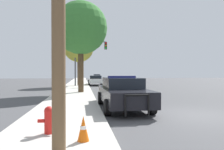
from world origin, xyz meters
TOP-DOWN VIEW (x-y plane):
  - ground_plane at (0.00, 0.00)m, footprint 110.00×110.00m
  - sidewalk_left at (-5.10, 0.00)m, footprint 3.00×110.00m
  - police_car at (-2.49, 1.88)m, footprint 2.14×5.25m
  - fire_hydrant at (-5.28, -2.53)m, footprint 0.58×0.25m
  - traffic_light at (-3.77, 17.81)m, footprint 3.87×0.35m
  - car_background_midblock at (-2.69, 20.79)m, footprint 2.01×4.51m
  - car_background_distant at (-0.92, 44.72)m, footprint 2.21×4.21m
  - tree_sidewalk_mid at (-4.87, 18.93)m, footprint 3.76×3.76m
  - tree_sidewalk_near at (-4.54, 9.55)m, footprint 4.32×4.32m
  - traffic_cone at (-4.39, -3.30)m, footprint 0.28×0.28m

SIDE VIEW (x-z plane):
  - ground_plane at x=0.00m, z-range 0.00..0.00m
  - sidewalk_left at x=-5.10m, z-range 0.00..0.13m
  - traffic_cone at x=-4.39m, z-range 0.13..0.72m
  - fire_hydrant at x=-5.28m, z-range 0.15..0.87m
  - car_background_distant at x=-0.92m, z-range 0.05..1.30m
  - car_background_midblock at x=-2.69m, z-range 0.06..1.37m
  - police_car at x=-2.49m, z-range 0.00..1.57m
  - traffic_light at x=-3.77m, z-range 1.24..6.67m
  - tree_sidewalk_mid at x=-4.87m, z-range 1.54..8.16m
  - tree_sidewalk_near at x=-4.54m, z-range 1.64..9.04m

